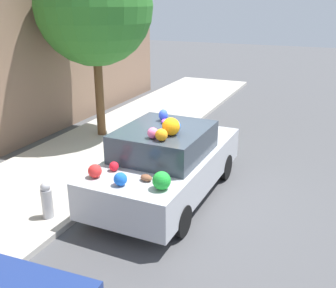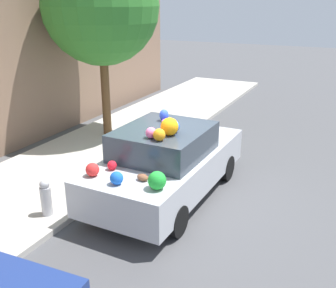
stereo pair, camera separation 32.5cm
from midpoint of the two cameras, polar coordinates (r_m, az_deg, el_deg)
The scene contains 5 objects.
ground_plane at distance 8.30m, azimuth -1.17°, elevation -7.35°, with size 60.00×60.00×0.00m, color #4C4C4F.
sidewalk_curb at distance 9.62m, azimuth -15.98°, elevation -3.78°, with size 24.00×3.20×0.11m.
street_tree at distance 11.17m, azimuth -11.54°, elevation 18.96°, with size 3.13×3.13×5.13m.
fire_hydrant at distance 7.49m, azimuth -18.37°, elevation -7.75°, with size 0.20×0.20×0.70m.
art_car at distance 7.92m, azimuth -1.31°, elevation -2.58°, with size 4.13×1.90×1.84m.
Camera 1 is at (-6.73, -2.96, 3.84)m, focal length 42.00 mm.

